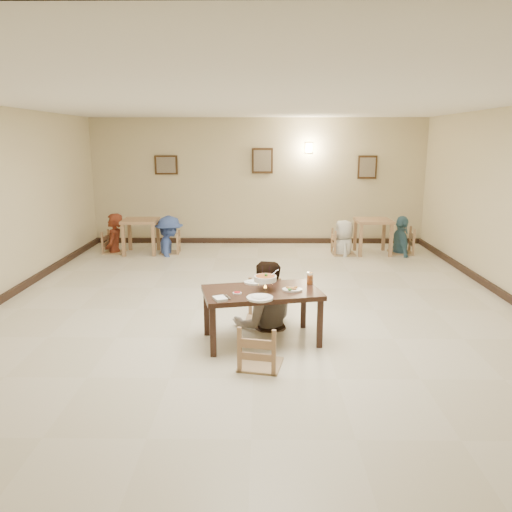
{
  "coord_description": "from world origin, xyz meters",
  "views": [
    {
      "loc": [
        0.09,
        -7.1,
        2.47
      ],
      "look_at": [
        0.01,
        -0.58,
        0.96
      ],
      "focal_mm": 35.0,
      "sensor_mm": 36.0,
      "label": 1
    }
  ],
  "objects_px": {
    "bg_chair_lr": "(169,233)",
    "bg_chair_rr": "(402,229)",
    "main_table": "(262,296)",
    "bg_diner_a": "(112,214)",
    "bg_chair_rl": "(344,231)",
    "bg_table_left": "(141,225)",
    "bg_diner_b": "(168,216)",
    "bg_table_right": "(373,225)",
    "bg_chair_ll": "(114,232)",
    "chair_near": "(261,325)",
    "main_diner": "(265,261)",
    "chair_far": "(264,285)",
    "drink_glass": "(310,279)",
    "bg_diner_c": "(345,220)",
    "curry_warmer": "(265,279)",
    "bg_diner_d": "(403,216)"
  },
  "relations": [
    {
      "from": "chair_far",
      "to": "bg_diner_d",
      "type": "bearing_deg",
      "value": 58.94
    },
    {
      "from": "chair_far",
      "to": "main_diner",
      "type": "bearing_deg",
      "value": -79.54
    },
    {
      "from": "bg_table_left",
      "to": "bg_diner_c",
      "type": "distance_m",
      "value": 4.51
    },
    {
      "from": "drink_glass",
      "to": "bg_diner_d",
      "type": "xyz_separation_m",
      "value": [
        2.5,
        4.79,
        0.1
      ]
    },
    {
      "from": "bg_diner_a",
      "to": "chair_near",
      "type": "bearing_deg",
      "value": 26.1
    },
    {
      "from": "main_table",
      "to": "bg_table_left",
      "type": "relative_size",
      "value": 1.94
    },
    {
      "from": "bg_chair_rr",
      "to": "bg_diner_a",
      "type": "height_order",
      "value": "bg_diner_a"
    },
    {
      "from": "chair_far",
      "to": "curry_warmer",
      "type": "xyz_separation_m",
      "value": [
        0.02,
        -0.66,
        0.28
      ]
    },
    {
      "from": "main_table",
      "to": "bg_diner_a",
      "type": "distance_m",
      "value": 6.05
    },
    {
      "from": "bg_table_left",
      "to": "bg_diner_a",
      "type": "distance_m",
      "value": 0.68
    },
    {
      "from": "bg_diner_b",
      "to": "chair_near",
      "type": "bearing_deg",
      "value": -172.03
    },
    {
      "from": "bg_chair_lr",
      "to": "bg_chair_rr",
      "type": "relative_size",
      "value": 0.85
    },
    {
      "from": "bg_table_left",
      "to": "bg_diner_d",
      "type": "bearing_deg",
      "value": 0.54
    },
    {
      "from": "bg_chair_lr",
      "to": "bg_diner_b",
      "type": "xyz_separation_m",
      "value": [
        0.0,
        -0.0,
        0.38
      ]
    },
    {
      "from": "bg_diner_c",
      "to": "bg_diner_d",
      "type": "bearing_deg",
      "value": 95.74
    },
    {
      "from": "main_table",
      "to": "drink_glass",
      "type": "height_order",
      "value": "drink_glass"
    },
    {
      "from": "chair_far",
      "to": "bg_table_right",
      "type": "height_order",
      "value": "chair_far"
    },
    {
      "from": "curry_warmer",
      "to": "drink_glass",
      "type": "xyz_separation_m",
      "value": [
        0.58,
        0.26,
        -0.07
      ]
    },
    {
      "from": "bg_chair_rr",
      "to": "bg_chair_rl",
      "type": "bearing_deg",
      "value": -79.47
    },
    {
      "from": "drink_glass",
      "to": "bg_diner_d",
      "type": "bearing_deg",
      "value": 62.47
    },
    {
      "from": "bg_chair_rl",
      "to": "bg_chair_ll",
      "type": "bearing_deg",
      "value": 87.44
    },
    {
      "from": "bg_table_right",
      "to": "bg_chair_ll",
      "type": "xyz_separation_m",
      "value": [
        -5.79,
        0.03,
        -0.17
      ]
    },
    {
      "from": "bg_chair_rr",
      "to": "bg_diner_b",
      "type": "bearing_deg",
      "value": -83.94
    },
    {
      "from": "main_diner",
      "to": "chair_far",
      "type": "bearing_deg",
      "value": -93.24
    },
    {
      "from": "bg_chair_rl",
      "to": "bg_diner_d",
      "type": "relative_size",
      "value": 0.62
    },
    {
      "from": "bg_chair_lr",
      "to": "bg_chair_rr",
      "type": "bearing_deg",
      "value": 88.74
    },
    {
      "from": "curry_warmer",
      "to": "bg_chair_rr",
      "type": "relative_size",
      "value": 0.28
    },
    {
      "from": "bg_chair_ll",
      "to": "bg_diner_b",
      "type": "relative_size",
      "value": 0.55
    },
    {
      "from": "chair_near",
      "to": "bg_diner_a",
      "type": "xyz_separation_m",
      "value": [
        -3.31,
        5.76,
        0.4
      ]
    },
    {
      "from": "bg_chair_ll",
      "to": "bg_diner_c",
      "type": "bearing_deg",
      "value": -86.59
    },
    {
      "from": "main_diner",
      "to": "bg_chair_rr",
      "type": "height_order",
      "value": "main_diner"
    },
    {
      "from": "main_diner",
      "to": "bg_diner_c",
      "type": "distance_m",
      "value": 4.73
    },
    {
      "from": "bg_chair_rl",
      "to": "bg_diner_b",
      "type": "bearing_deg",
      "value": 87.69
    },
    {
      "from": "drink_glass",
      "to": "bg_diner_c",
      "type": "xyz_separation_m",
      "value": [
        1.2,
        4.68,
        0.02
      ]
    },
    {
      "from": "main_diner",
      "to": "bg_diner_b",
      "type": "bearing_deg",
      "value": -74.22
    },
    {
      "from": "bg_table_left",
      "to": "bg_chair_ll",
      "type": "relative_size",
      "value": 0.86
    },
    {
      "from": "chair_far",
      "to": "bg_chair_lr",
      "type": "xyz_separation_m",
      "value": [
        -2.09,
        4.33,
        -0.07
      ]
    },
    {
      "from": "drink_glass",
      "to": "bg_chair_lr",
      "type": "bearing_deg",
      "value": 119.56
    },
    {
      "from": "bg_table_left",
      "to": "bg_diner_b",
      "type": "height_order",
      "value": "bg_diner_b"
    },
    {
      "from": "main_table",
      "to": "bg_diner_a",
      "type": "xyz_separation_m",
      "value": [
        -3.32,
        5.04,
        0.3
      ]
    },
    {
      "from": "curry_warmer",
      "to": "main_table",
      "type": "bearing_deg",
      "value": -166.58
    },
    {
      "from": "bg_table_left",
      "to": "bg_table_right",
      "type": "relative_size",
      "value": 1.03
    },
    {
      "from": "chair_near",
      "to": "bg_table_right",
      "type": "distance_m",
      "value": 6.25
    },
    {
      "from": "curry_warmer",
      "to": "drink_glass",
      "type": "relative_size",
      "value": 1.97
    },
    {
      "from": "chair_far",
      "to": "main_diner",
      "type": "relative_size",
      "value": 0.59
    },
    {
      "from": "bg_chair_ll",
      "to": "bg_chair_lr",
      "type": "distance_m",
      "value": 1.26
    },
    {
      "from": "bg_table_right",
      "to": "bg_diner_b",
      "type": "height_order",
      "value": "bg_diner_b"
    },
    {
      "from": "chair_far",
      "to": "bg_diner_c",
      "type": "relative_size",
      "value": 0.7
    },
    {
      "from": "chair_near",
      "to": "curry_warmer",
      "type": "distance_m",
      "value": 0.8
    },
    {
      "from": "chair_far",
      "to": "bg_table_left",
      "type": "distance_m",
      "value": 5.11
    }
  ]
}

